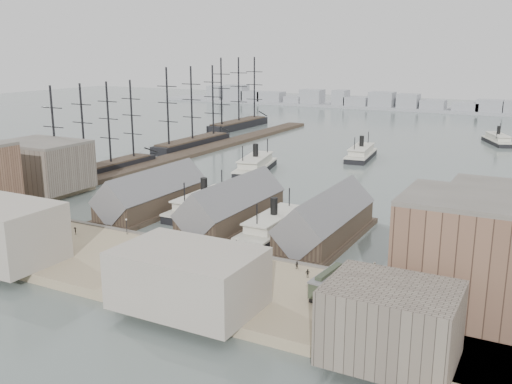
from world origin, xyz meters
The scene contains 39 objects.
ground centered at (0.00, 0.00, 0.00)m, with size 900.00×900.00×0.00m, color #505C59.
quay centered at (0.00, -20.00, 1.00)m, with size 180.00×30.00×2.00m, color gray.
seawall centered at (0.00, -5.20, 1.15)m, with size 180.00×1.20×2.30m, color #59544C.
west_wharf centered at (-68.00, 100.00, 0.80)m, with size 10.00×220.00×1.60m, color #2D231C.
ferry_shed_west centered at (-26.00, 16.88, 4.64)m, with size 14.00×42.00×12.60m.
ferry_shed_center centered at (0.00, 16.88, 4.64)m, with size 14.00×42.00×12.60m.
ferry_shed_east centered at (26.00, 16.88, 4.64)m, with size 14.00×42.00×12.60m.
warehouse_west_back centered at (-70.00, 18.00, 9.00)m, with size 26.00×20.00×14.00m, color #60564C.
warehouse_east_front centered at (66.00, -12.00, 11.50)m, with size 30.00×18.00×19.00m, color brown.
street_bldg_center centered at (20.00, -32.00, 7.00)m, with size 24.00×16.00×10.00m, color gray.
street_bldg_east centered at (55.00, -33.00, 7.50)m, with size 18.00×14.00×11.00m, color #60564C.
lamp_post_far_w centered at (-45.00, -7.00, 4.71)m, with size 0.44×0.44×3.92m.
lamp_post_near_w centered at (-15.00, -7.00, 4.71)m, with size 0.44×0.44×3.92m.
lamp_post_near_e centered at (15.00, -7.00, 4.71)m, with size 0.44×0.44×3.92m.
lamp_post_far_e centered at (45.00, -7.00, 4.71)m, with size 0.44×0.44×3.92m.
far_shore centered at (-2.07, 334.14, 3.91)m, with size 500.00×40.00×15.72m.
ferry_docked_west centered at (-13.00, 23.50, 2.47)m, with size 8.87×29.56×10.56m.
ferry_docked_east centered at (13.00, 15.04, 2.33)m, with size 8.35×27.83×9.94m.
ferry_open_near centered at (-26.30, 78.96, 2.63)m, with size 16.21×32.79×11.24m.
ferry_open_mid centered at (0.54, 122.95, 2.42)m, with size 11.87×29.69×10.32m.
ferry_open_far centered at (47.09, 191.89, 2.18)m, with size 17.81×27.02×9.32m.
sailing_ship_near centered at (-74.40, 47.15, 2.46)m, with size 8.14×56.04×33.45m.
sailing_ship_mid centered at (-78.42, 113.76, 2.68)m, with size 9.10×52.56×37.40m.
sailing_ship_far centered at (-92.95, 183.04, 2.92)m, with size 9.85×54.73×40.50m.
tram centered at (39.46, -16.39, 4.03)m, with size 3.84×11.32×3.95m.
horse_cart_left centered at (-45.71, -15.26, 2.79)m, with size 4.39×4.02×1.53m.
horse_cart_center centered at (-2.53, -18.37, 2.83)m, with size 5.03×2.28×1.66m.
horse_cart_right centered at (14.39, -18.26, 2.81)m, with size 4.84×2.81×1.61m.
pedestrian_0 centered at (-42.03, -14.38, 2.89)m, with size 0.65×0.48×1.78m, color black.
pedestrian_1 centered at (-33.09, -16.31, 2.85)m, with size 0.83×0.64×1.70m, color black.
pedestrian_2 centered at (-25.90, -12.69, 2.87)m, with size 1.12×0.65×1.74m, color black.
pedestrian_3 centered at (-17.87, -26.48, 2.82)m, with size 0.96×0.40×1.63m, color black.
pedestrian_4 centered at (3.11, -12.69, 2.87)m, with size 0.85×0.55×1.74m, color black.
pedestrian_5 centered at (1.45, -16.91, 2.81)m, with size 0.59×0.43×1.62m, color black.
pedestrian_6 centered at (29.50, -8.00, 2.79)m, with size 0.77×0.60×1.57m, color black.
pedestrian_7 centered at (22.70, -23.66, 2.79)m, with size 1.01×0.58×1.57m, color black.
pedestrian_8 centered at (33.14, -11.02, 2.84)m, with size 0.98×0.41×1.67m, color black.
pedestrian_9 centered at (54.08, -24.53, 2.81)m, with size 0.79×0.52×1.63m, color black.
pedestrian_10 centered at (26.13, -15.68, 2.79)m, with size 1.02×0.59×1.58m, color black.
Camera 1 is at (72.61, -106.18, 44.59)m, focal length 40.00 mm.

